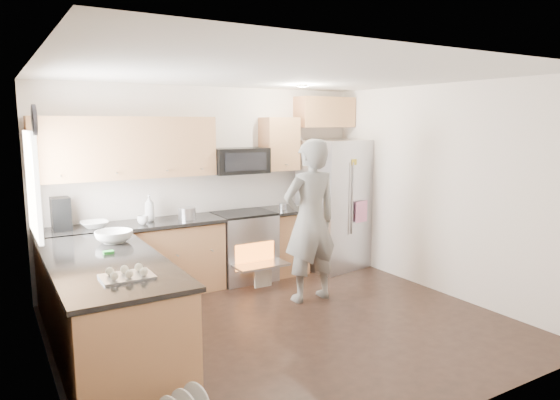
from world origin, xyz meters
TOP-DOWN VIEW (x-y plane):
  - ground at (0.00, 0.00)m, footprint 4.50×4.50m
  - room_shell at (-0.04, 0.02)m, footprint 4.54×4.04m
  - back_cabinet_run at (-0.59, 1.75)m, footprint 4.45×0.64m
  - peninsula at (-1.75, 0.25)m, footprint 0.96×2.36m
  - stove_range at (0.35, 1.69)m, footprint 0.76×0.97m
  - refrigerator at (1.77, 1.54)m, footprint 1.03×0.86m
  - person at (0.67, 0.56)m, footprint 0.72×0.48m

SIDE VIEW (x-z plane):
  - ground at x=0.00m, z-range 0.00..0.00m
  - peninsula at x=-1.75m, z-range -0.06..0.99m
  - stove_range at x=0.35m, z-range -0.22..1.57m
  - refrigerator at x=1.77m, z-range 0.00..1.88m
  - back_cabinet_run at x=-0.59m, z-range -0.29..2.21m
  - person at x=0.67m, z-range 0.00..1.94m
  - room_shell at x=-0.04m, z-range 0.36..2.98m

